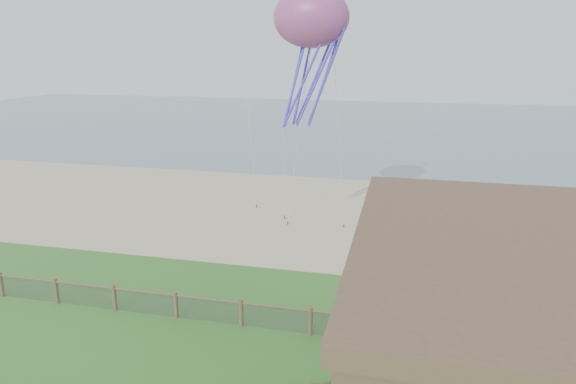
% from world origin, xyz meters
% --- Properties ---
extents(sand_beach, '(72.00, 20.00, 0.02)m').
position_xyz_m(sand_beach, '(0.00, 22.00, 0.00)').
color(sand_beach, tan).
rests_on(sand_beach, ground).
extents(ocean, '(160.00, 68.00, 0.02)m').
position_xyz_m(ocean, '(0.00, 66.00, 0.00)').
color(ocean, slate).
rests_on(ocean, ground).
extents(chainlink_fence, '(36.20, 0.20, 1.25)m').
position_xyz_m(chainlink_fence, '(0.00, 6.00, 0.55)').
color(chainlink_fence, '#493929').
rests_on(chainlink_fence, ground).
extents(octopus_kite, '(4.31, 3.44, 7.92)m').
position_xyz_m(octopus_kite, '(1.01, 16.04, 11.00)').
color(octopus_kite, '#FF6028').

